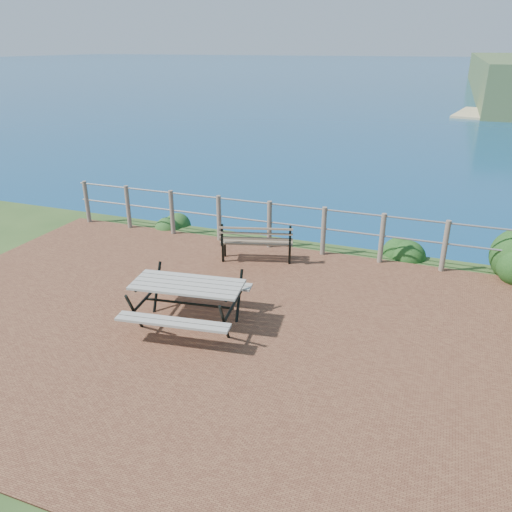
# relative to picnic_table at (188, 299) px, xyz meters

# --- Properties ---
(ground) EXTENTS (10.00, 7.00, 0.12)m
(ground) POSITION_rel_picnic_table_xyz_m (0.10, 0.08, -0.44)
(ground) COLOR brown
(ground) RESTS_ON ground
(ocean) EXTENTS (1200.00, 1200.00, 0.00)m
(ocean) POSITION_rel_picnic_table_xyz_m (0.10, 200.08, -0.44)
(ocean) COLOR #14507D
(ocean) RESTS_ON ground
(safety_railing) EXTENTS (9.40, 0.10, 1.00)m
(safety_railing) POSITION_rel_picnic_table_xyz_m (0.10, 3.43, 0.13)
(safety_railing) COLOR #6B5B4C
(safety_railing) RESTS_ON ground
(picnic_table) EXTENTS (1.71, 1.41, 0.69)m
(picnic_table) POSITION_rel_picnic_table_xyz_m (0.00, 0.00, 0.00)
(picnic_table) COLOR #A29E91
(picnic_table) RESTS_ON ground
(park_bench) EXTENTS (1.45, 0.72, 0.80)m
(park_bench) POSITION_rel_picnic_table_xyz_m (0.10, 2.68, 0.08)
(park_bench) COLOR brown
(park_bench) RESTS_ON ground
(shrub_lip_west) EXTENTS (0.66, 0.66, 0.36)m
(shrub_lip_west) POSITION_rel_picnic_table_xyz_m (-2.50, 3.88, -0.44)
(shrub_lip_west) COLOR #284C1C
(shrub_lip_west) RESTS_ON ground
(shrub_lip_east) EXTENTS (0.73, 0.73, 0.45)m
(shrub_lip_east) POSITION_rel_picnic_table_xyz_m (2.75, 4.14, -0.44)
(shrub_lip_east) COLOR #123B14
(shrub_lip_east) RESTS_ON ground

